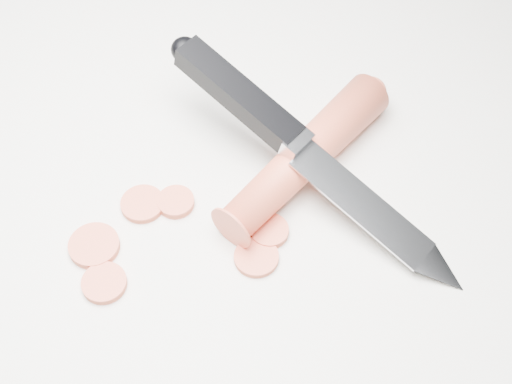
% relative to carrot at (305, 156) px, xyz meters
% --- Properties ---
extents(ground, '(2.40, 2.40, 0.00)m').
position_rel_carrot_xyz_m(ground, '(-0.06, -0.04, -0.02)').
color(ground, silver).
rests_on(ground, ground).
extents(carrot, '(0.08, 0.19, 0.03)m').
position_rel_carrot_xyz_m(carrot, '(0.00, 0.00, 0.00)').
color(carrot, '#CE452B').
rests_on(carrot, ground).
extents(carrot_slice_0, '(0.04, 0.04, 0.01)m').
position_rel_carrot_xyz_m(carrot_slice_0, '(-0.10, -0.09, -0.02)').
color(carrot_slice_0, '#D64F35').
rests_on(carrot_slice_0, ground).
extents(carrot_slice_1, '(0.03, 0.03, 0.01)m').
position_rel_carrot_xyz_m(carrot_slice_1, '(-0.08, -0.08, -0.02)').
color(carrot_slice_1, '#D64F35').
rests_on(carrot_slice_1, ground).
extents(carrot_slice_2, '(0.03, 0.03, 0.01)m').
position_rel_carrot_xyz_m(carrot_slice_2, '(0.00, -0.07, -0.02)').
color(carrot_slice_2, '#D64F35').
rests_on(carrot_slice_2, ground).
extents(carrot_slice_3, '(0.03, 0.03, 0.01)m').
position_rel_carrot_xyz_m(carrot_slice_3, '(-0.09, -0.17, -0.02)').
color(carrot_slice_3, '#D64F35').
rests_on(carrot_slice_3, ground).
extents(carrot_slice_4, '(0.03, 0.03, 0.01)m').
position_rel_carrot_xyz_m(carrot_slice_4, '(0.00, -0.10, -0.02)').
color(carrot_slice_4, '#D64F35').
rests_on(carrot_slice_4, ground).
extents(carrot_slice_5, '(0.04, 0.04, 0.01)m').
position_rel_carrot_xyz_m(carrot_slice_5, '(-0.11, -0.14, -0.02)').
color(carrot_slice_5, '#D64F35').
rests_on(carrot_slice_5, ground).
extents(kitchen_knife, '(0.30, 0.10, 0.08)m').
position_rel_carrot_xyz_m(kitchen_knife, '(0.01, -0.01, 0.02)').
color(kitchen_knife, '#B7B9BE').
rests_on(kitchen_knife, ground).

